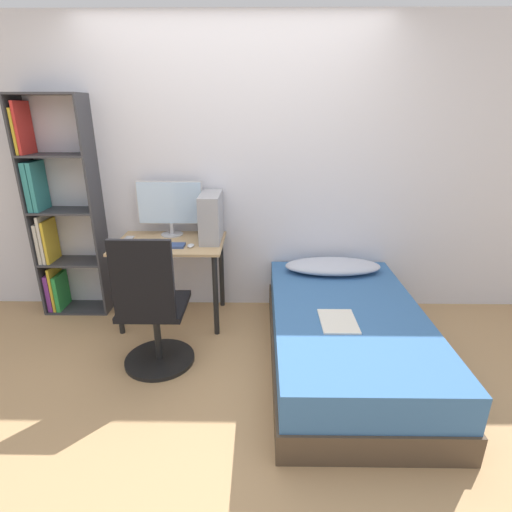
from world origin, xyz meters
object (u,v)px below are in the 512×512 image
at_px(bed, 346,336).
at_px(monitor, 170,205).
at_px(office_chair, 153,318).
at_px(pc_tower, 211,217).
at_px(bookshelf, 55,218).
at_px(keyboard, 163,245).

bearing_deg(bed, monitor, 149.41).
relative_size(office_chair, monitor, 1.79).
bearing_deg(monitor, pc_tower, -18.34).
height_order(bookshelf, office_chair, bookshelf).
height_order(office_chair, bed, office_chair).
bearing_deg(pc_tower, bookshelf, 176.11).
distance_m(bed, monitor, 1.82).
distance_m(office_chair, pc_tower, 1.01).
relative_size(office_chair, keyboard, 2.89).
height_order(office_chair, monitor, monitor).
distance_m(office_chair, monitor, 1.09).
bearing_deg(bookshelf, office_chair, -40.50).
height_order(bookshelf, bed, bookshelf).
bearing_deg(pc_tower, keyboard, -152.28).
bearing_deg(monitor, office_chair, -87.91).
relative_size(bed, monitor, 3.29).
distance_m(bookshelf, office_chair, 1.45).
distance_m(bookshelf, bed, 2.64).
bearing_deg(bed, keyboard, 160.12).
xyz_separation_m(office_chair, monitor, (-0.03, 0.92, 0.59)).
bearing_deg(pc_tower, bed, -34.32).
relative_size(bookshelf, bed, 1.00).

